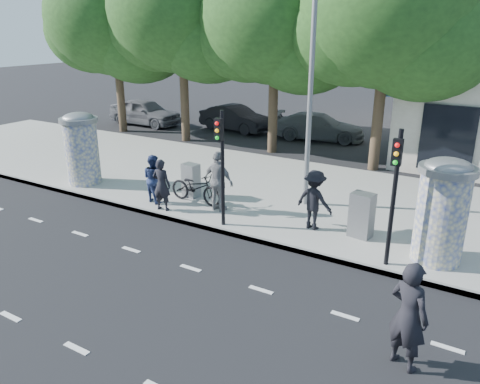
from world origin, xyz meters
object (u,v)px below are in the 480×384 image
Objects in this scene: ped_b at (162,185)px; car_left at (145,112)px; cabinet_right at (362,215)px; car_right at (319,126)px; ped_c at (154,178)px; bicycle at (196,188)px; man_road at (408,316)px; traffic_pole_far at (394,185)px; cabinet_left at (191,180)px; ped_e at (218,182)px; traffic_pole_near at (221,157)px; ped_d at (314,200)px; ad_column_left at (81,147)px; ad_column_right at (442,209)px; car_mid at (235,118)px; street_lamp at (311,59)px.

car_left is at bearing -54.82° from ped_b.
car_right is (-5.73, 11.21, -0.09)m from cabinet_right.
bicycle is at bearing -139.85° from ped_c.
cabinet_right is at bearing -41.07° from man_road.
ped_b is 0.85m from ped_c.
traffic_pole_far is 0.74× the size of car_left.
ped_e is at bearing -13.35° from cabinet_left.
traffic_pole_near is 12.78m from car_right.
car_left is at bearing 158.57° from cabinet_right.
bicycle is (-7.73, 4.44, -0.35)m from man_road.
man_road reaches higher than ped_d.
car_left is (-5.93, 10.06, -0.75)m from ad_column_left.
ped_b is at bearing -83.67° from cabinet_left.
ped_d is (-3.41, 0.26, -0.51)m from ad_column_right.
ad_column_left is 4.37m from ped_b.
ped_e reaches higher than ped_c.
bicycle is at bearing -147.18° from car_mid.
bicycle is at bearing 170.19° from traffic_pole_far.
traffic_pole_near is 1.93× the size of ped_d.
ped_c reaches higher than cabinet_right.
street_lamp is 4.96× the size of ped_c.
ped_d reaches higher than cabinet_right.
car_left is at bearing 151.73° from ad_column_right.
ad_column_left reaches higher than car_right.
ped_c is 0.37× the size of car_mid.
ped_d is 4.19m from bicycle.
ad_column_left is 1.32× the size of bicycle.
ad_column_right is 1.52m from traffic_pole_far.
car_left is at bearing 50.11° from bicycle.
ad_column_right is 0.57× the size of car_left.
ped_b is at bearing -8.51° from ad_column_left.
cabinet_right reaches higher than cabinet_left.
ped_e reaches higher than cabinet_left.
traffic_pole_far reaches higher than car_mid.
ped_d is at bearing 26.00° from traffic_pole_near.
ped_e reaches higher than ped_b.
man_road is 17.71m from car_right.
traffic_pole_far reaches higher than man_road.
ped_e is 0.41× the size of car_right.
street_lamp is 4.66m from ped_e.
car_right is (4.62, 11.82, -0.84)m from ad_column_left.
cabinet_right is at bearing 168.69° from ad_column_right.
ad_column_right is at bearing 8.89° from traffic_pole_near.
traffic_pole_far is at bearing -122.00° from car_left.
ped_d is (5.42, 0.65, 0.07)m from ped_c.
ad_column_left is 4.92m from bicycle.
cabinet_right is (2.35, -1.52, -4.01)m from street_lamp.
traffic_pole_near is 1.70× the size of bicycle.
ped_d is 1.38m from cabinet_right.
traffic_pole_near reaches higher than cabinet_left.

